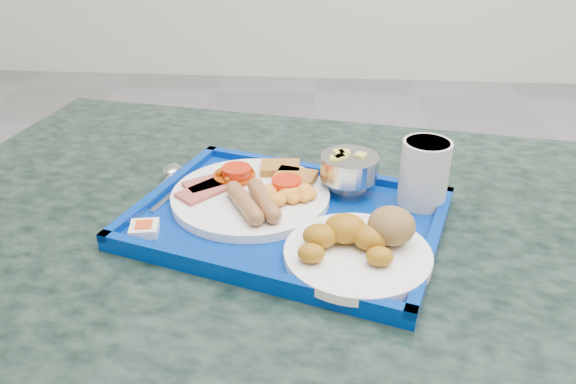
# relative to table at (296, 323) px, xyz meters

# --- Properties ---
(table) EXTENTS (1.35, 1.01, 0.77)m
(table) POSITION_rel_table_xyz_m (0.00, 0.00, 0.00)
(table) COLOR gray
(table) RESTS_ON floor
(tray) EXTENTS (0.50, 0.43, 0.03)m
(tray) POSITION_rel_table_xyz_m (-0.01, -0.01, 0.21)
(tray) COLOR #032D92
(tray) RESTS_ON table
(main_plate) EXTENTS (0.24, 0.24, 0.04)m
(main_plate) POSITION_rel_table_xyz_m (-0.07, 0.03, 0.22)
(main_plate) COLOR white
(main_plate) RESTS_ON tray
(bread_plate) EXTENTS (0.19, 0.19, 0.06)m
(bread_plate) POSITION_rel_table_xyz_m (0.09, -0.10, 0.23)
(bread_plate) COLOR white
(bread_plate) RESTS_ON tray
(fruit_bowl) EXTENTS (0.09, 0.09, 0.06)m
(fruit_bowl) POSITION_rel_table_xyz_m (0.08, 0.07, 0.25)
(fruit_bowl) COLOR #B8B8BA
(fruit_bowl) RESTS_ON tray
(juice_cup) EXTENTS (0.07, 0.07, 0.10)m
(juice_cup) POSITION_rel_table_xyz_m (0.18, 0.04, 0.27)
(juice_cup) COLOR silver
(juice_cup) RESTS_ON tray
(spoon) EXTENTS (0.06, 0.16, 0.01)m
(spoon) POSITION_rel_table_xyz_m (-0.21, 0.10, 0.22)
(spoon) COLOR #B8B8BA
(spoon) RESTS_ON tray
(knife) EXTENTS (0.04, 0.19, 0.00)m
(knife) POSITION_rel_table_xyz_m (-0.22, 0.04, 0.21)
(knife) COLOR #B8B8BA
(knife) RESTS_ON tray
(jam_packet) EXTENTS (0.04, 0.04, 0.02)m
(jam_packet) POSITION_rel_table_xyz_m (-0.21, -0.07, 0.22)
(jam_packet) COLOR white
(jam_packet) RESTS_ON tray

